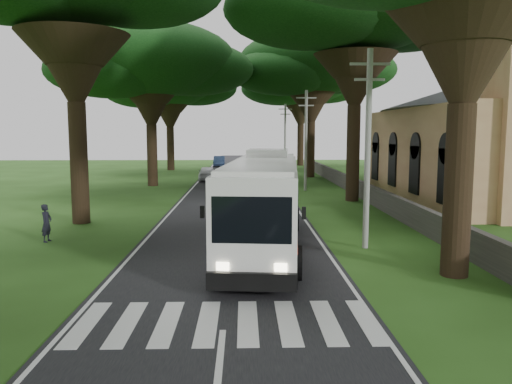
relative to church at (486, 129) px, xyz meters
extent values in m
plane|color=#244714|center=(-17.86, -21.55, -4.91)|extent=(140.00, 140.00, 0.00)
cube|color=black|center=(-17.86, 3.45, -4.90)|extent=(8.00, 120.00, 0.04)
cube|color=silver|center=(-17.86, -23.55, -4.91)|extent=(8.00, 3.00, 0.01)
cube|color=#383533|center=(-8.86, 2.45, -4.31)|extent=(0.35, 50.00, 1.20)
cube|color=tan|center=(0.14, 0.45, -1.71)|extent=(12.00, 22.00, 6.40)
pyramid|color=#595960|center=(0.14, 0.45, 3.69)|extent=(14.00, 24.00, 2.20)
cylinder|color=gray|center=(-12.36, -15.55, -0.91)|extent=(0.24, 0.24, 8.00)
cube|color=gray|center=(-12.36, -15.55, 2.49)|extent=(1.60, 0.10, 0.10)
cube|color=gray|center=(-12.36, -15.55, 1.89)|extent=(1.20, 0.10, 0.10)
cylinder|color=gray|center=(-12.36, 4.45, -0.91)|extent=(0.24, 0.24, 8.00)
cube|color=gray|center=(-12.36, 4.45, 2.49)|extent=(1.60, 0.10, 0.10)
cube|color=gray|center=(-12.36, 4.45, 1.89)|extent=(1.20, 0.10, 0.10)
cylinder|color=gray|center=(-12.36, 24.45, -0.91)|extent=(0.24, 0.24, 8.00)
cube|color=gray|center=(-12.36, 24.45, 2.49)|extent=(1.60, 0.10, 0.10)
cube|color=gray|center=(-12.36, 24.45, 1.89)|extent=(1.20, 0.10, 0.10)
cylinder|color=black|center=(-25.86, -9.55, -1.78)|extent=(0.90, 0.90, 6.25)
cone|color=black|center=(-25.86, -9.55, 3.24)|extent=(3.20, 3.20, 3.80)
cylinder|color=black|center=(-25.36, 8.45, -2.24)|extent=(0.90, 0.90, 5.34)
cone|color=black|center=(-25.36, 8.45, 2.33)|extent=(3.20, 3.20, 3.80)
ellipsoid|color=black|center=(-25.36, 8.45, 5.95)|extent=(14.88, 14.88, 6.25)
cylinder|color=black|center=(-26.36, 26.45, -2.28)|extent=(0.90, 0.90, 5.27)
cone|color=black|center=(-26.36, 26.45, 2.26)|extent=(3.20, 3.20, 3.80)
ellipsoid|color=black|center=(-26.36, 26.45, 5.80)|extent=(13.67, 13.67, 5.74)
cylinder|color=black|center=(-10.36, -19.55, -2.09)|extent=(0.90, 0.90, 5.64)
cone|color=black|center=(-10.36, -19.55, 2.63)|extent=(3.20, 3.20, 3.80)
cylinder|color=black|center=(-9.86, -1.55, -1.65)|extent=(0.90, 0.90, 6.51)
cone|color=black|center=(-9.86, -1.55, 3.50)|extent=(3.20, 3.20, 3.80)
cylinder|color=black|center=(-10.36, 16.45, -2.05)|extent=(0.90, 0.90, 5.73)
cone|color=black|center=(-10.36, 16.45, 2.72)|extent=(3.20, 3.20, 3.80)
ellipsoid|color=black|center=(-10.36, 16.45, 6.81)|extent=(15.17, 15.17, 6.37)
cylinder|color=black|center=(-9.36, 34.45, -2.06)|extent=(0.90, 0.90, 5.69)
cone|color=black|center=(-9.36, 34.45, 2.68)|extent=(3.20, 3.20, 3.80)
ellipsoid|color=black|center=(-9.36, 34.45, 6.73)|extent=(15.06, 15.06, 6.33)
cube|color=white|center=(-16.54, -15.71, -2.94)|extent=(3.75, 12.48, 3.02)
cube|color=black|center=(-16.51, -15.41, -2.50)|extent=(3.59, 10.24, 1.13)
cube|color=black|center=(-16.54, -15.71, -4.40)|extent=(3.79, 12.52, 0.36)
cube|color=#AB1F0B|center=(-16.54, -15.71, -3.63)|extent=(3.68, 11.26, 0.18)
cube|color=white|center=(-16.54, -15.71, -1.37)|extent=(3.48, 11.84, 0.18)
cylinder|color=black|center=(-18.21, -19.66, -4.35)|extent=(0.47, 1.16, 1.13)
cylinder|color=black|center=(-15.66, -19.91, -4.35)|extent=(0.47, 1.16, 1.13)
cylinder|color=black|center=(-17.43, -11.72, -4.35)|extent=(0.47, 1.16, 1.13)
cylinder|color=black|center=(-14.88, -11.97, -4.35)|extent=(0.47, 1.16, 1.13)
imported|color=silver|center=(-20.86, 12.55, -4.16)|extent=(1.98, 4.31, 1.43)
imported|color=navy|center=(-20.66, 32.37, -4.18)|extent=(1.53, 4.26, 1.40)
imported|color=maroon|center=(-15.35, 39.48, -4.17)|extent=(3.40, 5.28, 1.42)
imported|color=black|center=(-25.89, -14.05, -4.08)|extent=(0.48, 0.65, 1.65)
camera|label=1|loc=(-17.36, -35.50, -0.15)|focal=35.00mm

